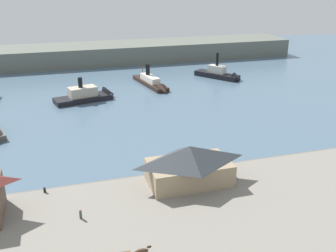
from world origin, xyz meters
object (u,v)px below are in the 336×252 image
Objects in this scene: ferry_shed_central_terminal at (189,164)px; pedestrian_standing_center at (81,214)px; mooring_post_center_east at (45,190)px; ferry_outer_harbor at (90,95)px; ferry_moored_east at (153,83)px; ferry_departing_north at (221,75)px.

pedestrian_standing_center is at bearing -163.43° from ferry_shed_central_terminal.
ferry_shed_central_terminal is 17.02× the size of mooring_post_center_east.
ferry_outer_harbor is 25.18m from ferry_moored_east.
pedestrian_standing_center is 1.89× the size of mooring_post_center_east.
ferry_shed_central_terminal is 62.62m from ferry_outer_harbor.
pedestrian_standing_center is 83.37m from ferry_moored_east.
mooring_post_center_east is 0.05× the size of ferry_departing_north.
pedestrian_standing_center is at bearing -97.31° from ferry_outer_harbor.
ferry_shed_central_terminal is 21.45m from pedestrian_standing_center.
ferry_departing_north reaches higher than mooring_post_center_east.
mooring_post_center_east is 0.04× the size of ferry_moored_east.
ferry_outer_harbor is (8.65, 67.48, -0.45)m from pedestrian_standing_center.
mooring_post_center_east is at bearing -119.22° from ferry_moored_east.
ferry_shed_central_terminal reaches higher than pedestrian_standing_center.
ferry_departing_north reaches higher than ferry_moored_east.
ferry_departing_north is at bearing 62.01° from ferry_shed_central_terminal.
ferry_moored_east is (37.43, 66.92, -0.38)m from mooring_post_center_east.
pedestrian_standing_center is 0.08× the size of ferry_outer_harbor.
pedestrian_standing_center is 0.09× the size of ferry_departing_north.
ferry_moored_east is at bearing -171.56° from ferry_departing_north.
pedestrian_standing_center is 68.04m from ferry_outer_harbor.
pedestrian_standing_center reaches higher than mooring_post_center_east.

